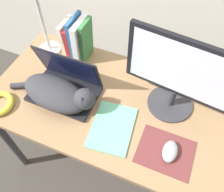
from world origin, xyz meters
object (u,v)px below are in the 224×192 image
object	(u,v)px
computer_mouse	(170,151)
external_monitor	(179,75)
book_row	(77,39)
laptop	(65,86)
notepad	(112,127)
cat	(58,94)
desk_lamp	(39,5)

from	to	relation	value
computer_mouse	external_monitor	bearing A→B (deg)	104.28
external_monitor	book_row	distance (m)	0.61
external_monitor	laptop	bearing A→B (deg)	-166.22
computer_mouse	notepad	xyz separation A→B (m)	(-0.28, 0.02, -0.02)
book_row	notepad	xyz separation A→B (m)	(0.37, -0.38, -0.11)
laptop	external_monitor	size ratio (longest dim) A/B	0.69
cat	external_monitor	world-z (taller)	external_monitor
computer_mouse	book_row	size ratio (longest dim) A/B	0.42
notepad	cat	bearing A→B (deg)	172.33
desk_lamp	cat	bearing A→B (deg)	-52.76
cat	computer_mouse	size ratio (longest dim) A/B	4.56
laptop	book_row	bearing A→B (deg)	103.43
notepad	desk_lamp	bearing A→B (deg)	148.26
laptop	cat	size ratio (longest dim) A/B	0.71
book_row	notepad	bearing A→B (deg)	-45.79
external_monitor	desk_lamp	world-z (taller)	desk_lamp
cat	book_row	distance (m)	0.35
book_row	laptop	bearing A→B (deg)	-76.57
external_monitor	cat	bearing A→B (deg)	-159.54
notepad	computer_mouse	bearing A→B (deg)	-4.24
cat	notepad	size ratio (longest dim) A/B	1.71
book_row	desk_lamp	size ratio (longest dim) A/B	0.52
laptop	computer_mouse	size ratio (longest dim) A/B	3.23
external_monitor	desk_lamp	distance (m)	0.75
external_monitor	desk_lamp	bearing A→B (deg)	173.44
laptop	desk_lamp	bearing A→B (deg)	134.98
laptop	notepad	xyz separation A→B (m)	(0.31, -0.11, -0.04)
external_monitor	book_row	bearing A→B (deg)	166.11
computer_mouse	book_row	world-z (taller)	book_row
desk_lamp	notepad	distance (m)	0.69
laptop	book_row	size ratio (longest dim) A/B	1.35
external_monitor	desk_lamp	xyz separation A→B (m)	(-0.73, 0.08, 0.11)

